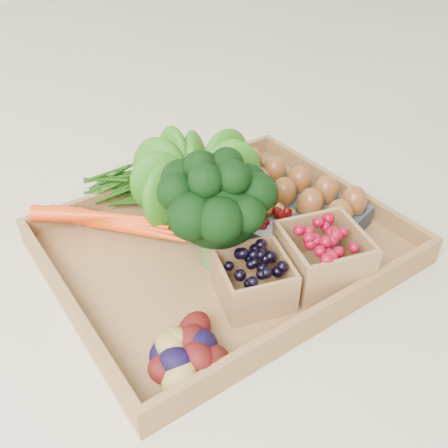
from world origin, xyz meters
TOP-DOWN VIEW (x-y plane):
  - ground at (0.00, 0.00)m, footprint 4.00×4.00m
  - tray at (0.00, 0.00)m, footprint 0.55×0.45m
  - carrots at (-0.14, 0.13)m, footprint 0.20×0.15m
  - lettuce at (0.01, 0.12)m, footprint 0.16×0.16m
  - broccoli at (-0.03, -0.03)m, footprint 0.18×0.18m
  - cherry_bowl at (0.10, -0.02)m, footprint 0.12×0.12m
  - egg_carton at (0.15, 0.04)m, footprint 0.20×0.35m
  - potatoes at (-0.18, -0.18)m, footprint 0.12×0.12m
  - punnet_blackberry at (-0.03, -0.12)m, footprint 0.13×0.13m
  - punnet_raspberry at (0.08, -0.15)m, footprint 0.15×0.15m

SIDE VIEW (x-z plane):
  - ground at x=0.00m, z-range 0.00..0.00m
  - tray at x=0.00m, z-range 0.00..0.01m
  - cherry_bowl at x=0.10m, z-range 0.01..0.05m
  - egg_carton at x=0.15m, z-range 0.01..0.05m
  - carrots at x=-0.14m, z-range 0.01..0.06m
  - punnet_blackberry at x=-0.03m, z-range 0.01..0.08m
  - potatoes at x=-0.18m, z-range 0.01..0.08m
  - punnet_raspberry at x=0.08m, z-range 0.01..0.10m
  - broccoli at x=-0.03m, z-range 0.02..0.16m
  - lettuce at x=0.01m, z-range 0.02..0.17m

